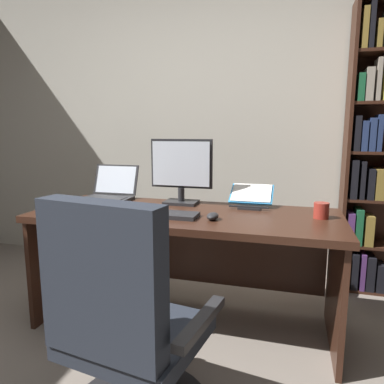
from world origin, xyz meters
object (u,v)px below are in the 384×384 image
Objects in this scene: laptop at (109,192)px; reading_stand_with_book at (251,196)px; open_binder at (87,211)px; coffee_mug at (321,210)px; keyboard at (162,214)px; desk at (188,239)px; pen at (130,208)px; notepad at (127,209)px; monitor at (181,172)px; computer_mouse at (213,216)px; office_chair at (126,339)px.

laptop reaches higher than reading_stand_with_book.
open_binder is 1.36m from coffee_mug.
keyboard is 1.51× the size of reading_stand_with_book.
open_binder is at bearing -154.36° from desk.
keyboard reaches higher than pen.
pen reaches higher than notepad.
open_binder is 0.26m from pen.
pen is at bearing -131.33° from monitor.
pen is at bearing -43.74° from laptop.
monitor reaches higher than reading_stand_with_book.
computer_mouse is 0.57m from notepad.
reading_stand_with_book is at bearing 69.24° from computer_mouse.
pen is at bearing 0.00° from notepad.
keyboard reaches higher than notepad.
laptop is at bearing 165.20° from desk.
notepad is (-0.27, -0.28, -0.21)m from monitor.
open_binder is at bearing -152.50° from reading_stand_with_book.
office_chair reaches higher than computer_mouse.
computer_mouse is at bearing -51.44° from monitor.
office_chair is 3.53× the size of reading_stand_with_book.
pen is 1.56× the size of coffee_mug.
office_chair is 1.24m from monitor.
notepad is 0.02m from pen.
reading_stand_with_book reaches higher than pen.
reading_stand_with_book reaches higher than computer_mouse.
reading_stand_with_book is 0.48m from coffee_mug.
open_binder is 6.35× the size of coffee_mug.
monitor is 0.91m from coffee_mug.
desk is at bearing 18.20° from notepad.
laptop is 1.24× the size of reading_stand_with_book.
coffee_mug is (1.15, 0.10, 0.04)m from notepad.
open_binder is 4.07× the size of pen.
reading_stand_with_book is at bearing 30.18° from desk.
reading_stand_with_book is 3.09× the size of coffee_mug.
open_binder reaches higher than pen.
laptop reaches higher than desk.
monitor reaches higher than notepad.
monitor reaches higher than coffee_mug.
coffee_mug is at bearing -7.44° from laptop.
coffee_mug reaches higher than keyboard.
monitor is at bearing 105.29° from office_chair.
monitor is at bearing 59.57° from open_binder.
monitor is 1.03× the size of keyboard.
laptop is at bearing 155.58° from computer_mouse.
pen is (0.30, -0.29, -0.04)m from laptop.
notepad is (0.19, 0.15, -0.01)m from open_binder.
open_binder is at bearing -169.49° from coffee_mug.
keyboard is at bearing -90.00° from monitor.
office_chair is at bearing -80.52° from keyboard.
notepad is 1.50× the size of pen.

